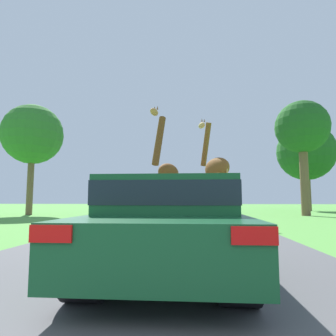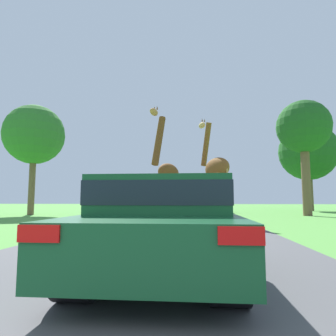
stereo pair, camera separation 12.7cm
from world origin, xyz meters
TOP-DOWN VIEW (x-y plane):
  - road at (0.00, 30.00)m, footprint 6.71×120.00m
  - giraffe_near_road at (-0.41, 13.35)m, footprint 1.30×2.63m
  - giraffe_companion at (1.76, 13.74)m, footprint 1.54×2.63m
  - car_lead_maroon at (0.37, 4.50)m, footprint 1.99×4.02m
  - car_queue_right at (-2.26, 19.43)m, footprint 1.92×4.18m
  - car_queue_left at (2.59, 26.66)m, footprint 1.71×4.77m
  - car_far_ahead at (-2.60, 26.14)m, footprint 1.82×4.37m
  - car_verge_right at (-0.56, 30.79)m, footprint 1.84×4.60m
  - tree_left_edge at (12.13, 30.81)m, footprint 5.68×5.68m
  - tree_centre_back at (-11.12, 21.05)m, footprint 4.41×4.41m
  - tree_right_cluster at (8.43, 21.38)m, footprint 3.69×3.69m

SIDE VIEW (x-z plane):
  - road at x=0.00m, z-range 0.00..0.00m
  - car_queue_right at x=-2.26m, z-range 0.05..1.23m
  - car_lead_maroon at x=0.37m, z-range 0.05..1.43m
  - car_verge_right at x=-0.56m, z-range 0.05..1.47m
  - car_far_ahead at x=-2.60m, z-range 0.05..1.54m
  - car_queue_left at x=2.59m, z-range 0.04..1.56m
  - giraffe_near_road at x=-0.41m, z-range -0.24..4.78m
  - giraffe_companion at x=1.76m, z-range -0.09..5.03m
  - tree_left_edge at x=12.13m, z-range 1.49..10.21m
  - tree_centre_back at x=-11.12m, z-range 1.82..9.96m
  - tree_right_cluster at x=8.43m, z-range 2.05..10.08m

